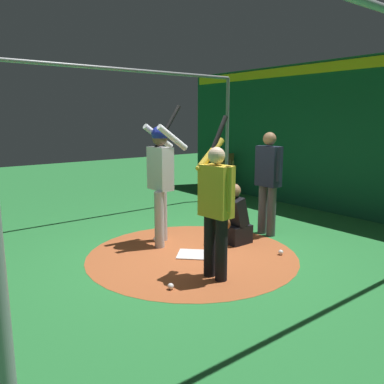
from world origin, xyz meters
TOP-DOWN VIEW (x-y plane):
  - ground_plane at (0.00, 0.00)m, footprint 25.53×25.53m
  - dirt_circle at (0.00, 0.00)m, footprint 3.09×3.09m
  - home_plate at (0.00, 0.00)m, footprint 0.59×0.59m
  - batter at (0.05, -0.73)m, footprint 0.68×0.49m
  - catcher at (-0.88, -0.03)m, footprint 0.58×0.40m
  - umpire at (-1.66, -0.03)m, footprint 0.22×0.49m
  - visitor at (0.27, 0.83)m, footprint 0.55×0.52m
  - back_wall at (-4.02, 0.00)m, footprint 0.22×9.53m
  - cage_frame at (0.00, 0.00)m, footprint 6.22×5.24m
  - bat_rack at (-3.78, -3.21)m, footprint 0.94×0.20m
  - baseball_0 at (0.92, 0.78)m, footprint 0.07×0.07m
  - baseball_1 at (-1.03, 0.81)m, footprint 0.07×0.07m
  - baseball_2 at (0.09, -0.86)m, footprint 0.07×0.07m

SIDE VIEW (x-z plane):
  - ground_plane at x=0.00m, z-range 0.00..0.00m
  - dirt_circle at x=0.00m, z-range 0.00..0.01m
  - home_plate at x=0.00m, z-range 0.01..0.02m
  - baseball_0 at x=0.92m, z-range 0.01..0.08m
  - baseball_1 at x=-1.03m, z-range 0.01..0.08m
  - baseball_2 at x=0.09m, z-range 0.01..0.08m
  - catcher at x=-0.88m, z-range -0.10..0.87m
  - bat_rack at x=-3.78m, z-range -0.03..1.02m
  - visitor at x=0.27m, z-range -0.05..1.98m
  - umpire at x=-1.66m, z-range 0.11..1.87m
  - batter at x=0.05m, z-range 0.05..2.25m
  - back_wall at x=-4.02m, z-range 0.01..3.17m
  - cage_frame at x=0.00m, z-range 0.63..3.56m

